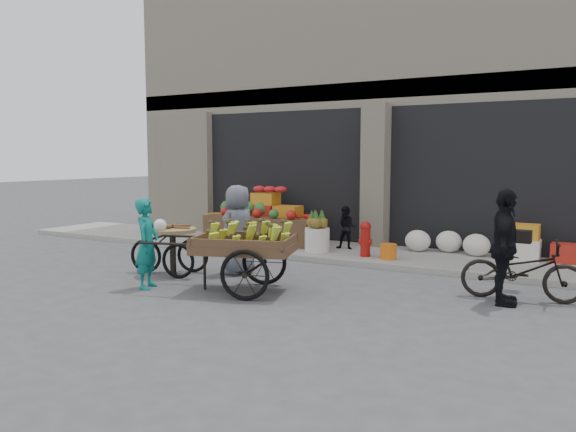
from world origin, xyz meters
The scene contains 15 objects.
ground centered at (0.00, 0.00, 0.00)m, with size 80.00×80.00×0.00m, color #424244.
sidewalk centered at (0.00, 4.10, 0.06)m, with size 18.00×2.20×0.12m, color gray.
building centered at (0.00, 8.03, 3.37)m, with size 14.00×6.45×7.00m.
fruit_display centered at (-2.48, 4.38, 0.67)m, with size 3.10×1.12×1.24m.
pineapple_bin centered at (-0.75, 3.60, 0.37)m, with size 0.52×0.52×0.50m, color silver.
fire_hydrant centered at (0.35, 3.55, 0.50)m, with size 0.22×0.22×0.71m.
orange_bucket centered at (0.85, 3.50, 0.27)m, with size 0.32×0.32×0.30m, color orange.
right_bay_goods centered at (2.61, 4.70, 0.41)m, with size 3.35×0.60×0.70m.
seated_person centered at (-0.35, 4.20, 0.58)m, with size 0.45×0.35×0.93m, color black.
banana_cart centered at (-0.42, 0.30, 0.78)m, with size 2.75×1.69×1.07m.
vendor_woman centered at (-1.86, -0.25, 0.73)m, with size 0.53×0.35×1.45m, color #0F736C.
tricycle_cart centered at (-2.22, 0.75, 0.57)m, with size 1.46×1.01×0.95m.
vendor_grey centered at (-1.23, 1.39, 0.80)m, with size 0.79×0.51×1.61m, color slate.
bicycle centered at (3.47, 1.89, 0.45)m, with size 0.60×1.72×0.90m, color black.
cyclist centered at (3.27, 1.49, 0.83)m, with size 0.97×0.41×1.66m, color black.
Camera 1 is at (4.48, -6.85, 2.10)m, focal length 35.00 mm.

